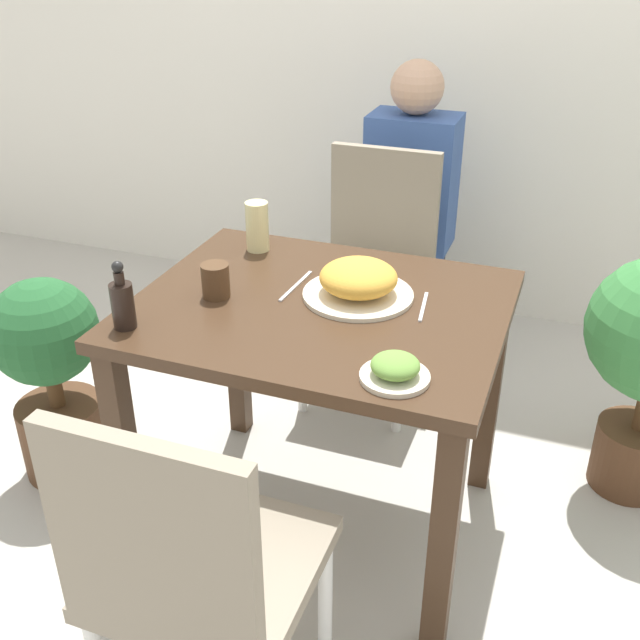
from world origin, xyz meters
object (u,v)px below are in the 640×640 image
object	(u,v)px
drink_cup	(216,281)
potted_plant_left	(51,369)
food_plate	(358,281)
side_plate	(395,369)
chair_near	(192,570)
juice_glass	(257,226)
person_figure	(410,213)
chair_far	(374,263)
sauce_bottle	(122,302)

from	to	relation	value
drink_cup	potted_plant_left	size ratio (longest dim) A/B	0.13
food_plate	potted_plant_left	distance (m)	1.04
food_plate	side_plate	world-z (taller)	food_plate
chair_near	side_plate	size ratio (longest dim) A/B	5.91
chair_near	juice_glass	xyz separation A→B (m)	(-0.31, 1.00, 0.30)
juice_glass	chair_near	bearing A→B (deg)	-72.97
chair_near	drink_cup	world-z (taller)	chair_near
potted_plant_left	person_figure	distance (m)	1.49
person_figure	juice_glass	bearing A→B (deg)	-105.70
chair_far	potted_plant_left	size ratio (longest dim) A/B	1.33
chair_near	food_plate	bearing A→B (deg)	-95.08
food_plate	drink_cup	bearing A→B (deg)	-160.21
juice_glass	potted_plant_left	xyz separation A→B (m)	(-0.57, -0.33, -0.43)
chair_far	juice_glass	distance (m)	0.62
chair_far	side_plate	size ratio (longest dim) A/B	5.91
side_plate	juice_glass	bearing A→B (deg)	136.31
chair_near	sauce_bottle	xyz separation A→B (m)	(-0.41, 0.45, 0.29)
sauce_bottle	person_figure	xyz separation A→B (m)	(0.35, 1.44, -0.23)
chair_near	chair_far	xyz separation A→B (m)	(-0.09, 1.51, 0.00)
chair_far	food_plate	world-z (taller)	chair_far
chair_near	chair_far	bearing A→B (deg)	-86.64
food_plate	person_figure	world-z (taller)	person_figure
potted_plant_left	person_figure	bearing A→B (deg)	56.01
food_plate	sauce_bottle	size ratio (longest dim) A/B	1.67
food_plate	potted_plant_left	bearing A→B (deg)	-172.08
chair_far	person_figure	world-z (taller)	person_figure
person_figure	chair_far	bearing A→B (deg)	-94.74
sauce_bottle	juice_glass	bearing A→B (deg)	79.29
food_plate	side_plate	bearing A→B (deg)	-60.83
side_plate	chair_far	bearing A→B (deg)	108.67
food_plate	juice_glass	world-z (taller)	juice_glass
chair_far	person_figure	bearing A→B (deg)	85.26
person_figure	chair_near	bearing A→B (deg)	-88.29
sauce_bottle	potted_plant_left	bearing A→B (deg)	154.73
chair_near	potted_plant_left	distance (m)	1.12
food_plate	juice_glass	size ratio (longest dim) A/B	1.97
side_plate	drink_cup	size ratio (longest dim) A/B	1.69
chair_near	side_plate	xyz separation A→B (m)	(0.27, 0.45, 0.25)
side_plate	person_figure	size ratio (longest dim) A/B	0.13
chair_far	juice_glass	world-z (taller)	chair_far
chair_near	sauce_bottle	world-z (taller)	sauce_bottle
food_plate	drink_cup	world-z (taller)	food_plate
side_plate	juice_glass	world-z (taller)	juice_glass
sauce_bottle	potted_plant_left	size ratio (longest dim) A/B	0.26
side_plate	drink_cup	distance (m)	0.59
food_plate	person_figure	bearing A→B (deg)	96.70
drink_cup	sauce_bottle	world-z (taller)	sauce_bottle
chair_near	person_figure	xyz separation A→B (m)	(-0.06, 1.89, 0.06)
food_plate	juice_glass	bearing A→B (deg)	152.46
potted_plant_left	food_plate	bearing A→B (deg)	7.92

